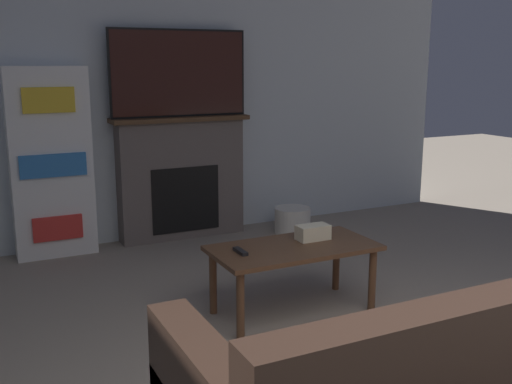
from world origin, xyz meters
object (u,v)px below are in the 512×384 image
object	(u,v)px
fireplace	(181,177)
coffee_table	(294,254)
bookshelf	(51,163)
tv	(179,73)
storage_basket	(292,220)

from	to	relation	value
fireplace	coffee_table	distance (m)	2.00
fireplace	bookshelf	size ratio (longest dim) A/B	0.80
tv	coffee_table	world-z (taller)	tv
tv	bookshelf	size ratio (longest dim) A/B	0.80
coffee_table	bookshelf	bearing A→B (deg)	121.75
fireplace	bookshelf	distance (m)	1.18
fireplace	coffee_table	bearing A→B (deg)	-88.09
fireplace	tv	distance (m)	0.95
fireplace	coffee_table	xyz separation A→B (m)	(0.07, -2.00, -0.18)
bookshelf	tv	bearing A→B (deg)	0.07
bookshelf	coffee_table	bearing A→B (deg)	-58.25
coffee_table	storage_basket	world-z (taller)	coffee_table
tv	coffee_table	distance (m)	2.28
fireplace	bookshelf	xyz separation A→B (m)	(-1.15, -0.02, 0.22)
coffee_table	bookshelf	xyz separation A→B (m)	(-1.22, 1.97, 0.40)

